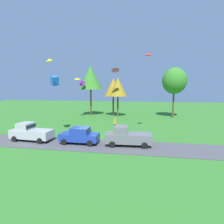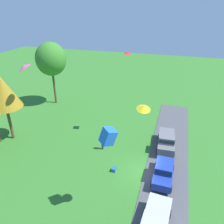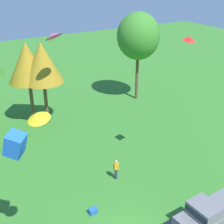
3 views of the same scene
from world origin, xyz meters
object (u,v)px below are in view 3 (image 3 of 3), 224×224
object	(u,v)px
person_on_lawn	(116,169)
tree_far_right	(27,63)
tree_left_of_center	(42,63)
kite_delta_near_flag	(38,116)
car_pickup_near_entrance	(209,214)
tree_right_of_center	(138,36)
kite_diamond_low_drifter	(189,39)
kite_delta_high_right	(53,35)
kite_box_trailing_tail	(15,144)
cooler_box	(93,211)

from	to	relation	value
person_on_lawn	tree_far_right	distance (m)	14.46
tree_left_of_center	kite_delta_near_flag	distance (m)	19.07
car_pickup_near_entrance	tree_right_of_center	bearing A→B (deg)	67.31
kite_diamond_low_drifter	kite_delta_high_right	size ratio (longest dim) A/B	0.56
tree_left_of_center	kite_box_trailing_tail	world-z (taller)	tree_left_of_center
car_pickup_near_entrance	kite_diamond_low_drifter	bearing A→B (deg)	67.85
car_pickup_near_entrance	tree_far_right	xyz separation A→B (m)	(-4.69, 20.47, 5.33)
tree_far_right	tree_right_of_center	xyz separation A→B (m)	(13.01, -0.57, 1.32)
tree_left_of_center	car_pickup_near_entrance	bearing A→B (deg)	-79.75
tree_far_right	kite_diamond_low_drifter	bearing A→B (deg)	-64.72
person_on_lawn	tree_right_of_center	xyz separation A→B (m)	(10.69, 12.58, 6.88)
tree_right_of_center	cooler_box	distance (m)	21.89
kite_diamond_low_drifter	kite_delta_near_flag	bearing A→B (deg)	-161.37
tree_right_of_center	kite_delta_high_right	world-z (taller)	tree_right_of_center
car_pickup_near_entrance	kite_delta_near_flag	size ratio (longest dim) A/B	5.32
kite_box_trailing_tail	kite_diamond_low_drifter	bearing A→B (deg)	7.64
car_pickup_near_entrance	person_on_lawn	bearing A→B (deg)	107.91
tree_far_right	cooler_box	distance (m)	16.83
kite_delta_near_flag	kite_delta_high_right	xyz separation A→B (m)	(6.08, 14.02, 0.16)
person_on_lawn	cooler_box	xyz separation A→B (m)	(-3.31, -2.46, -0.68)
tree_far_right	kite_diamond_low_drifter	xyz separation A→B (m)	(7.00, -14.81, 4.34)
tree_right_of_center	kite_diamond_low_drifter	xyz separation A→B (m)	(-6.02, -14.25, 3.02)
tree_far_right	kite_delta_high_right	size ratio (longest dim) A/B	5.38
tree_far_right	cooler_box	bearing A→B (deg)	-93.64
person_on_lawn	cooler_box	size ratio (longest dim) A/B	3.05
cooler_box	kite_box_trailing_tail	size ratio (longest dim) A/B	0.48
person_on_lawn	tree_right_of_center	world-z (taller)	tree_right_of_center
kite_delta_near_flag	kite_box_trailing_tail	size ratio (longest dim) A/B	0.82
kite_diamond_low_drifter	car_pickup_near_entrance	bearing A→B (deg)	-112.15
tree_left_of_center	tree_right_of_center	world-z (taller)	tree_right_of_center
car_pickup_near_entrance	tree_left_of_center	xyz separation A→B (m)	(-3.51, 19.43, 5.39)
car_pickup_near_entrance	person_on_lawn	world-z (taller)	car_pickup_near_entrance
cooler_box	kite_diamond_low_drifter	distance (m)	13.28
cooler_box	kite_box_trailing_tail	distance (m)	8.50
car_pickup_near_entrance	cooler_box	bearing A→B (deg)	139.40
person_on_lawn	kite_delta_near_flag	xyz separation A→B (m)	(-7.25, -5.69, 8.82)
person_on_lawn	kite_delta_near_flag	world-z (taller)	kite_delta_near_flag
tree_far_right	kite_box_trailing_tail	xyz separation A→B (m)	(-5.54, -16.49, 0.89)
kite_diamond_low_drifter	kite_box_trailing_tail	size ratio (longest dim) A/B	0.75
tree_right_of_center	kite_delta_high_right	xyz separation A→B (m)	(-11.86, -4.25, 2.10)
car_pickup_near_entrance	person_on_lawn	xyz separation A→B (m)	(-2.37, 7.33, -0.23)
tree_far_right	tree_right_of_center	bearing A→B (deg)	-2.49
car_pickup_near_entrance	kite_delta_near_flag	world-z (taller)	kite_delta_near_flag
tree_right_of_center	kite_delta_near_flag	distance (m)	25.68
tree_left_of_center	tree_far_right	bearing A→B (deg)	138.34
tree_left_of_center	cooler_box	xyz separation A→B (m)	(-2.17, -14.56, -6.29)
tree_far_right	kite_diamond_low_drifter	size ratio (longest dim) A/B	9.57
kite_delta_near_flag	kite_diamond_low_drifter	size ratio (longest dim) A/B	1.08
tree_right_of_center	kite_diamond_low_drifter	bearing A→B (deg)	-112.90
car_pickup_near_entrance	tree_far_right	size ratio (longest dim) A/B	0.60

